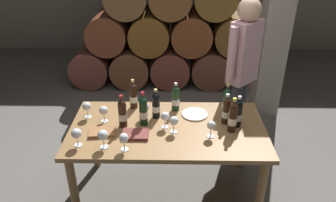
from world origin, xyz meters
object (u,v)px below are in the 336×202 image
(wine_bottle_8, at_px, (143,111))
(wine_glass_8, at_px, (104,111))
(dining_table, at_px, (168,136))
(wine_bottle_7, at_px, (238,113))
(wine_glass_0, at_px, (165,117))
(tasting_notebook, at_px, (102,132))
(wine_bottle_4, at_px, (233,117))
(wine_glass_3, at_px, (144,107))
(wine_bottle_2, at_px, (122,113))
(wine_bottle_6, at_px, (226,110))
(wine_glass_5, at_px, (77,134))
(wine_glass_6, at_px, (87,107))
(wine_glass_4, at_px, (211,126))
(wine_glass_1, at_px, (103,136))
(leather_ledger, at_px, (135,134))
(wine_glass_7, at_px, (174,121))
(wine_bottle_0, at_px, (176,98))
(wine_glass_2, at_px, (124,139))
(wine_bottle_5, at_px, (227,102))
(wine_bottle_1, at_px, (133,96))
(serving_plate, at_px, (195,114))
(wine_bottle_3, at_px, (156,105))
(sommelier_presenting, at_px, (243,64))

(wine_bottle_8, xyz_separation_m, wine_glass_8, (-0.36, 0.04, -0.03))
(dining_table, xyz_separation_m, wine_bottle_7, (0.60, 0.03, 0.22))
(wine_bottle_7, bearing_deg, wine_glass_0, -176.83)
(tasting_notebook, bearing_deg, wine_bottle_4, -3.44)
(dining_table, relative_size, wine_glass_3, 10.39)
(wine_bottle_2, xyz_separation_m, wine_bottle_6, (0.90, 0.07, -0.01))
(wine_glass_5, height_order, wine_glass_6, wine_glass_5)
(wine_glass_4, xyz_separation_m, wine_glass_6, (-1.09, 0.29, 0.00))
(wine_bottle_6, relative_size, wine_bottle_8, 0.90)
(wine_bottle_8, bearing_deg, wine_glass_1, -130.08)
(leather_ledger, bearing_deg, wine_glass_3, 78.62)
(dining_table, height_order, wine_bottle_8, wine_bottle_8)
(tasting_notebook, bearing_deg, wine_glass_7, -3.61)
(wine_bottle_0, xyz_separation_m, wine_bottle_8, (-0.28, -0.26, 0.01))
(dining_table, bearing_deg, wine_bottle_8, 167.95)
(wine_glass_0, relative_size, wine_glass_5, 0.96)
(tasting_notebook, bearing_deg, wine_glass_2, -52.10)
(wine_bottle_5, bearing_deg, wine_glass_3, -174.00)
(wine_bottle_2, bearing_deg, wine_glass_2, -80.67)
(wine_bottle_6, height_order, wine_glass_8, wine_bottle_6)
(dining_table, xyz_separation_m, wine_glass_5, (-0.71, -0.28, 0.20))
(wine_glass_7, bearing_deg, dining_table, 125.95)
(wine_bottle_7, xyz_separation_m, leather_ledger, (-0.87, -0.17, -0.11))
(wine_glass_7, bearing_deg, wine_bottle_6, 18.85)
(wine_bottle_1, height_order, wine_glass_0, wine_bottle_1)
(serving_plate, bearing_deg, wine_bottle_6, -25.77)
(wine_glass_7, bearing_deg, wine_bottle_7, 11.09)
(wine_bottle_0, xyz_separation_m, wine_bottle_5, (0.46, -0.08, 0.01))
(wine_bottle_2, height_order, wine_bottle_4, wine_bottle_4)
(wine_bottle_0, relative_size, wine_glass_3, 1.72)
(serving_plate, bearing_deg, wine_bottle_0, 152.75)
(wine_bottle_0, distance_m, wine_bottle_3, 0.22)
(wine_glass_6, bearing_deg, wine_bottle_1, 25.04)
(wine_glass_7, distance_m, serving_plate, 0.36)
(dining_table, relative_size, wine_bottle_1, 5.79)
(wine_bottle_0, distance_m, leather_ledger, 0.56)
(wine_bottle_1, relative_size, sommelier_presenting, 0.17)
(wine_bottle_4, xyz_separation_m, wine_glass_0, (-0.57, 0.05, -0.03))
(wine_glass_1, height_order, wine_glass_4, wine_glass_1)
(wine_glass_1, xyz_separation_m, wine_glass_4, (0.86, 0.16, -0.01))
(wine_bottle_8, distance_m, wine_glass_1, 0.45)
(wine_bottle_5, distance_m, sommelier_presenting, 0.59)
(wine_bottle_0, bearing_deg, wine_bottle_1, 174.41)
(dining_table, bearing_deg, wine_glass_0, -179.18)
(wine_glass_7, relative_size, serving_plate, 0.63)
(wine_glass_1, xyz_separation_m, leather_ledger, (0.23, 0.16, -0.10))
(wine_bottle_1, relative_size, wine_bottle_2, 0.97)
(wine_glass_6, xyz_separation_m, wine_glass_8, (0.16, -0.07, -0.00))
(wine_bottle_4, xyz_separation_m, wine_bottle_6, (-0.03, 0.13, -0.01))
(wine_bottle_7, distance_m, tasting_notebook, 1.17)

